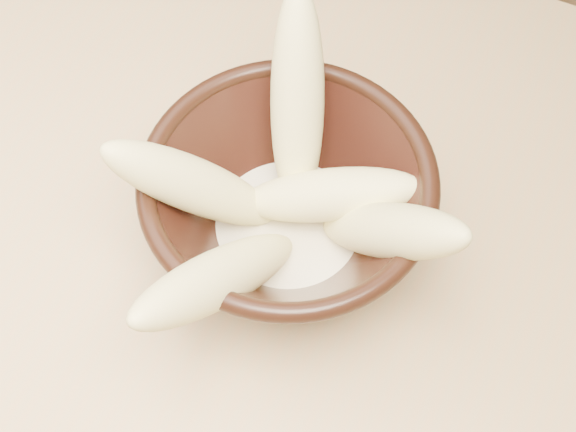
# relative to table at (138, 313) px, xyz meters

# --- Properties ---
(table) EXTENTS (1.20, 0.80, 0.75)m
(table) POSITION_rel_table_xyz_m (0.00, 0.00, 0.00)
(table) COLOR tan
(table) RESTS_ON ground
(bowl) EXTENTS (0.20, 0.20, 0.11)m
(bowl) POSITION_rel_table_xyz_m (0.11, 0.07, 0.14)
(bowl) COLOR black
(bowl) RESTS_ON table
(milk_puddle) EXTENTS (0.11, 0.11, 0.02)m
(milk_puddle) POSITION_rel_table_xyz_m (0.11, 0.07, 0.11)
(milk_puddle) COLOR beige
(milk_puddle) RESTS_ON bowl
(banana_upright) EXTENTS (0.08, 0.12, 0.16)m
(banana_upright) POSITION_rel_table_xyz_m (0.09, 0.12, 0.19)
(banana_upright) COLOR #EEE28C
(banana_upright) RESTS_ON bowl
(banana_left) EXTENTS (0.13, 0.10, 0.13)m
(banana_left) POSITION_rel_table_xyz_m (0.05, 0.04, 0.17)
(banana_left) COLOR #EEE28C
(banana_left) RESTS_ON bowl
(banana_right) EXTENTS (0.13, 0.07, 0.13)m
(banana_right) POSITION_rel_table_xyz_m (0.18, 0.07, 0.17)
(banana_right) COLOR #EEE28C
(banana_right) RESTS_ON bowl
(banana_across) EXTENTS (0.13, 0.08, 0.07)m
(banana_across) POSITION_rel_table_xyz_m (0.13, 0.08, 0.15)
(banana_across) COLOR #EEE28C
(banana_across) RESTS_ON bowl
(banana_front) EXTENTS (0.08, 0.16, 0.13)m
(banana_front) POSITION_rel_table_xyz_m (0.09, -0.01, 0.17)
(banana_front) COLOR #EEE28C
(banana_front) RESTS_ON bowl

